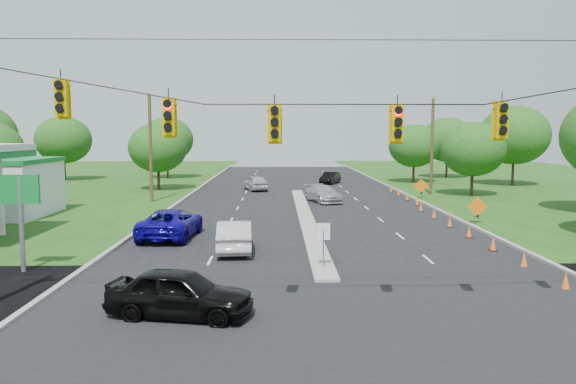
{
  "coord_description": "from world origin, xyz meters",
  "views": [
    {
      "loc": [
        -1.93,
        -17.08,
        5.78
      ],
      "look_at": [
        -1.38,
        11.35,
        2.8
      ],
      "focal_mm": 35.0,
      "sensor_mm": 36.0,
      "label": 1
    }
  ],
  "objects": [
    {
      "name": "cone_4",
      "position": [
        8.74,
        17.0,
        0.35
      ],
      "size": [
        0.32,
        0.32,
        0.7
      ],
      "primitive_type": "cone",
      "color": "orange",
      "rests_on": "ground"
    },
    {
      "name": "tree_6",
      "position": [
        -16.0,
        55.0,
        4.96
      ],
      "size": [
        6.72,
        6.72,
        7.84
      ],
      "color": "black",
      "rests_on": "ground"
    },
    {
      "name": "cone_8",
      "position": [
        9.34,
        31.0,
        0.35
      ],
      "size": [
        0.32,
        0.32,
        0.7
      ],
      "primitive_type": "cone",
      "color": "orange",
      "rests_on": "ground"
    },
    {
      "name": "blue_pickup",
      "position": [
        -7.84,
        13.81,
        0.81
      ],
      "size": [
        3.1,
        6.0,
        1.62
      ],
      "primitive_type": "imported",
      "rotation": [
        0.0,
        0.0,
        3.07
      ],
      "color": "#0F048C",
      "rests_on": "ground"
    },
    {
      "name": "cone_7",
      "position": [
        9.34,
        27.5,
        0.35
      ],
      "size": [
        0.32,
        0.32,
        0.7
      ],
      "primitive_type": "cone",
      "color": "orange",
      "rests_on": "ground"
    },
    {
      "name": "ground",
      "position": [
        0.0,
        0.0,
        0.0
      ],
      "size": [
        160.0,
        160.0,
        0.0
      ],
      "primitive_type": "plane",
      "color": "black",
      "rests_on": "ground"
    },
    {
      "name": "cone_0",
      "position": [
        8.74,
        3.0,
        0.35
      ],
      "size": [
        0.32,
        0.32,
        0.7
      ],
      "primitive_type": "cone",
      "color": "orange",
      "rests_on": "ground"
    },
    {
      "name": "cone_1",
      "position": [
        8.74,
        6.5,
        0.35
      ],
      "size": [
        0.32,
        0.32,
        0.7
      ],
      "primitive_type": "cone",
      "color": "orange",
      "rests_on": "ground"
    },
    {
      "name": "dark_car_receding",
      "position": [
        4.18,
        47.17,
        0.68
      ],
      "size": [
        2.87,
        4.38,
        1.36
      ],
      "primitive_type": "imported",
      "rotation": [
        0.0,
        0.0,
        -0.38
      ],
      "color": "black",
      "rests_on": "ground"
    },
    {
      "name": "black_sedan",
      "position": [
        -4.98,
        0.14,
        0.78
      ],
      "size": [
        4.88,
        2.73,
        1.57
      ],
      "primitive_type": "imported",
      "rotation": [
        0.0,
        0.0,
        1.37
      ],
      "color": "black",
      "rests_on": "ground"
    },
    {
      "name": "white_sedan",
      "position": [
        -4.04,
        10.08,
        0.77
      ],
      "size": [
        1.91,
        4.75,
        1.54
      ],
      "primitive_type": "imported",
      "rotation": [
        0.0,
        0.0,
        3.2
      ],
      "color": "beige",
      "rests_on": "ground"
    },
    {
      "name": "cone_10",
      "position": [
        9.34,
        38.0,
        0.35
      ],
      "size": [
        0.32,
        0.32,
        0.7
      ],
      "primitive_type": "cone",
      "color": "orange",
      "rests_on": "ground"
    },
    {
      "name": "median",
      "position": [
        0.0,
        21.0,
        0.0
      ],
      "size": [
        1.0,
        34.0,
        0.18
      ],
      "primitive_type": "cube",
      "color": "gray",
      "rests_on": "ground"
    },
    {
      "name": "curb_left",
      "position": [
        -10.1,
        30.0,
        0.0
      ],
      "size": [
        0.25,
        110.0,
        0.16
      ],
      "primitive_type": "cube",
      "color": "gray",
      "rests_on": "ground"
    },
    {
      "name": "utility_pole_far_right",
      "position": [
        12.5,
        35.0,
        4.5
      ],
      "size": [
        0.28,
        0.28,
        9.0
      ],
      "primitive_type": "cylinder",
      "color": "#422D1C",
      "rests_on": "ground"
    },
    {
      "name": "cross_street",
      "position": [
        0.0,
        0.0,
        0.0
      ],
      "size": [
        160.0,
        14.0,
        0.02
      ],
      "primitive_type": "cube",
      "color": "black",
      "rests_on": "ground"
    },
    {
      "name": "silver_car_far",
      "position": [
        1.95,
        29.89,
        0.71
      ],
      "size": [
        3.29,
        5.23,
        1.41
      ],
      "primitive_type": "imported",
      "rotation": [
        0.0,
        0.0,
        0.29
      ],
      "color": "#9896A0",
      "rests_on": "ground"
    },
    {
      "name": "tree_4",
      "position": [
        -28.0,
        52.0,
        4.96
      ],
      "size": [
        6.72,
        6.72,
        7.84
      ],
      "color": "black",
      "rests_on": "ground"
    },
    {
      "name": "utility_pole_far_left",
      "position": [
        -12.5,
        30.0,
        4.5
      ],
      "size": [
        0.28,
        0.28,
        9.0
      ],
      "primitive_type": "cylinder",
      "color": "#422D1C",
      "rests_on": "ground"
    },
    {
      "name": "work_sign_2",
      "position": [
        10.8,
        32.0,
        1.09
      ],
      "size": [
        1.27,
        0.58,
        1.37
      ],
      "color": "black",
      "rests_on": "ground"
    },
    {
      "name": "silver_car_oncoming",
      "position": [
        -4.13,
        39.8,
        0.77
      ],
      "size": [
        3.03,
        4.83,
        1.53
      ],
      "primitive_type": "imported",
      "rotation": [
        0.0,
        0.0,
        3.43
      ],
      "color": "#AAAAAA",
      "rests_on": "ground"
    },
    {
      "name": "tree_12",
      "position": [
        14.0,
        48.0,
        4.34
      ],
      "size": [
        5.88,
        5.88,
        6.86
      ],
      "color": "black",
      "rests_on": "ground"
    },
    {
      "name": "cone_3",
      "position": [
        8.74,
        13.5,
        0.35
      ],
      "size": [
        0.32,
        0.32,
        0.7
      ],
      "primitive_type": "cone",
      "color": "orange",
      "rests_on": "ground"
    },
    {
      "name": "tree_5",
      "position": [
        -14.0,
        40.0,
        4.34
      ],
      "size": [
        5.88,
        5.88,
        6.86
      ],
      "color": "black",
      "rests_on": "ground"
    },
    {
      "name": "cone_6",
      "position": [
        8.74,
        24.0,
        0.35
      ],
      "size": [
        0.32,
        0.32,
        0.7
      ],
      "primitive_type": "cone",
      "color": "orange",
      "rests_on": "ground"
    },
    {
      "name": "signal_span",
      "position": [
        -0.05,
        -1.0,
        4.97
      ],
      "size": [
        25.6,
        0.32,
        9.0
      ],
      "color": "#422D1C",
      "rests_on": "ground"
    },
    {
      "name": "tree_10",
      "position": [
        24.0,
        44.0,
        5.58
      ],
      "size": [
        7.56,
        7.56,
        8.82
      ],
      "color": "black",
      "rests_on": "ground"
    },
    {
      "name": "work_sign_1",
      "position": [
        10.8,
        18.0,
        1.09
      ],
      "size": [
        1.27,
        0.58,
        1.37
      ],
      "color": "black",
      "rests_on": "ground"
    },
    {
      "name": "curb_right",
      "position": [
        10.1,
        30.0,
        0.0
      ],
      "size": [
        0.25,
        110.0,
        0.16
      ],
      "primitive_type": "cube",
      "color": "gray",
      "rests_on": "ground"
    },
    {
      "name": "cone_5",
      "position": [
        8.74,
        20.5,
        0.35
      ],
      "size": [
        0.32,
        0.32,
        0.7
      ],
      "primitive_type": "cone",
      "color": "orange",
      "rests_on": "ground"
    },
    {
      "name": "tree_11",
      "position": [
        20.0,
        55.0,
        4.96
      ],
      "size": [
        6.72,
        6.72,
        7.84
      ],
      "color": "black",
      "rests_on": "ground"
    },
    {
      "name": "cone_9",
      "position": [
        9.34,
        34.5,
        0.35
      ],
      "size": [
        0.32,
        0.32,
        0.7
      ],
      "primitive_type": "cone",
      "color": "orange",
      "rests_on": "ground"
    },
    {
      "name": "cone_2",
      "position": [
        8.74,
        10.0,
        0.35
      ],
      "size": [
        0.32,
        0.32,
        0.7
      ],
      "primitive_type": "cone",
      "color": "orange",
      "rests_on": "ground"
    },
    {
      "name": "tree_9",
      "position": [
        16.0,
        34.0,
        4.34
      ],
      "size": [
        5.88,
        5.88,
        6.86
      ],
      "color": "black",
      "rests_on": "ground"
    },
    {
      "name": "median_sign",
      "position": [
        0.0,
        6.0,
        1.46
      ],
      "size": [
        0.55,
        0.06,
        2.05
      ],
      "color": "gray",
      "rests_on": "ground"
    }
  ]
}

